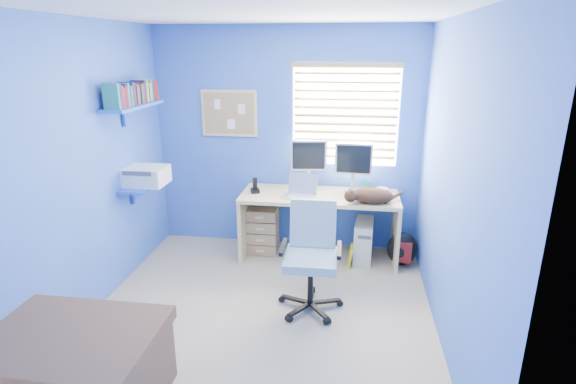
# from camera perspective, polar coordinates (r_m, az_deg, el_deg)

# --- Properties ---
(floor) EXTENTS (3.00, 3.20, 0.00)m
(floor) POSITION_cam_1_polar(r_m,az_deg,el_deg) (4.11, -3.45, -15.45)
(floor) COLOR #A39785
(floor) RESTS_ON ground
(ceiling) EXTENTS (3.00, 3.20, 0.00)m
(ceiling) POSITION_cam_1_polar(r_m,az_deg,el_deg) (3.45, -4.28, 21.87)
(ceiling) COLOR white
(ceiling) RESTS_ON wall_back
(wall_back) EXTENTS (3.00, 0.01, 2.50)m
(wall_back) POSITION_cam_1_polar(r_m,az_deg,el_deg) (5.11, -0.19, 6.52)
(wall_back) COLOR blue
(wall_back) RESTS_ON ground
(wall_front) EXTENTS (3.00, 0.01, 2.50)m
(wall_front) POSITION_cam_1_polar(r_m,az_deg,el_deg) (2.15, -12.59, -10.51)
(wall_front) COLOR blue
(wall_front) RESTS_ON ground
(wall_left) EXTENTS (0.01, 3.20, 2.50)m
(wall_left) POSITION_cam_1_polar(r_m,az_deg,el_deg) (4.15, -24.57, 2.19)
(wall_left) COLOR blue
(wall_left) RESTS_ON ground
(wall_right) EXTENTS (0.01, 3.20, 2.50)m
(wall_right) POSITION_cam_1_polar(r_m,az_deg,el_deg) (3.60, 20.28, 0.48)
(wall_right) COLOR blue
(wall_right) RESTS_ON ground
(desk) EXTENTS (1.70, 0.65, 0.74)m
(desk) POSITION_cam_1_polar(r_m,az_deg,el_deg) (5.00, 3.95, -4.35)
(desk) COLOR #E3C082
(desk) RESTS_ON floor
(laptop) EXTENTS (0.39, 0.34, 0.22)m
(laptop) POSITION_cam_1_polar(r_m,az_deg,el_deg) (4.74, 1.35, 0.59)
(laptop) COLOR silver
(laptop) RESTS_ON desk
(monitor_left) EXTENTS (0.41, 0.17, 0.54)m
(monitor_left) POSITION_cam_1_polar(r_m,az_deg,el_deg) (5.06, 2.67, 3.59)
(monitor_left) COLOR silver
(monitor_left) RESTS_ON desk
(monitor_right) EXTENTS (0.41, 0.14, 0.54)m
(monitor_right) POSITION_cam_1_polar(r_m,az_deg,el_deg) (4.95, 8.28, 3.09)
(monitor_right) COLOR silver
(monitor_right) RESTS_ON desk
(phone) EXTENTS (0.12, 0.13, 0.17)m
(phone) POSITION_cam_1_polar(r_m,az_deg,el_deg) (4.91, -4.22, 0.89)
(phone) COLOR black
(phone) RESTS_ON desk
(mug) EXTENTS (0.10, 0.09, 0.10)m
(mug) POSITION_cam_1_polar(r_m,az_deg,el_deg) (5.08, 9.94, 0.81)
(mug) COLOR #257C62
(mug) RESTS_ON desk
(cd_spindle) EXTENTS (0.13, 0.13, 0.07)m
(cd_spindle) POSITION_cam_1_polar(r_m,az_deg,el_deg) (4.97, 11.85, 0.12)
(cd_spindle) COLOR silver
(cd_spindle) RESTS_ON desk
(cat) EXTENTS (0.50, 0.38, 0.16)m
(cat) POSITION_cam_1_polar(r_m,az_deg,el_deg) (4.65, 10.57, -0.44)
(cat) COLOR black
(cat) RESTS_ON desk
(tower_pc) EXTENTS (0.22, 0.45, 0.45)m
(tower_pc) POSITION_cam_1_polar(r_m,az_deg,el_deg) (5.06, 9.55, -6.07)
(tower_pc) COLOR beige
(tower_pc) RESTS_ON floor
(drawer_boxes) EXTENTS (0.35, 0.28, 0.54)m
(drawer_boxes) POSITION_cam_1_polar(r_m,az_deg,el_deg) (5.16, -3.28, -4.80)
(drawer_boxes) COLOR tan
(drawer_boxes) RESTS_ON floor
(yellow_book) EXTENTS (0.03, 0.17, 0.24)m
(yellow_book) POSITION_cam_1_polar(r_m,az_deg,el_deg) (4.92, 7.89, -8.06)
(yellow_book) COLOR yellow
(yellow_book) RESTS_ON floor
(backpack) EXTENTS (0.36, 0.30, 0.38)m
(backpack) POSITION_cam_1_polar(r_m,az_deg,el_deg) (5.03, 14.29, -6.99)
(backpack) COLOR black
(backpack) RESTS_ON floor
(bed_corner) EXTENTS (1.16, 0.83, 0.56)m
(bed_corner) POSITION_cam_1_polar(r_m,az_deg,el_deg) (3.40, -26.69, -19.92)
(bed_corner) COLOR brown
(bed_corner) RESTS_ON floor
(office_chair) EXTENTS (0.57, 0.57, 0.96)m
(office_chair) POSITION_cam_1_polar(r_m,az_deg,el_deg) (4.08, 2.93, -9.90)
(office_chair) COLOR black
(office_chair) RESTS_ON floor
(window_blinds) EXTENTS (1.15, 0.05, 1.10)m
(window_blinds) POSITION_cam_1_polar(r_m,az_deg,el_deg) (4.98, 7.28, 9.58)
(window_blinds) COLOR white
(window_blinds) RESTS_ON ground
(corkboard) EXTENTS (0.64, 0.02, 0.52)m
(corkboard) POSITION_cam_1_polar(r_m,az_deg,el_deg) (5.18, -7.47, 9.88)
(corkboard) COLOR #E3C082
(corkboard) RESTS_ON ground
(wall_shelves) EXTENTS (0.42, 0.90, 1.05)m
(wall_shelves) POSITION_cam_1_polar(r_m,az_deg,el_deg) (4.68, -18.52, 6.82)
(wall_shelves) COLOR blue
(wall_shelves) RESTS_ON ground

